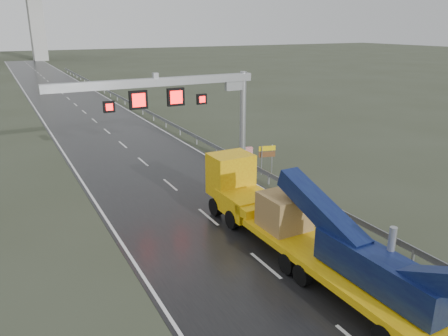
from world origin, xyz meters
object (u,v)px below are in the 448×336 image
exit_sign_pair (267,154)px  striped_barrier (249,153)px  sign_gantry (185,97)px  heavy_haul_truck (299,227)px

exit_sign_pair → striped_barrier: (0.79, 3.85, -1.02)m
sign_gantry → heavy_haul_truck: (-0.41, -14.11, -3.98)m
heavy_haul_truck → striped_barrier: 16.25m
heavy_haul_truck → exit_sign_pair: (5.51, 11.08, -0.11)m
striped_barrier → heavy_haul_truck: bearing=-99.4°
exit_sign_pair → sign_gantry: bearing=163.8°
heavy_haul_truck → striped_barrier: size_ratio=18.18×
heavy_haul_truck → striped_barrier: bearing=66.4°
sign_gantry → striped_barrier: (5.90, 0.82, -5.12)m
heavy_haul_truck → sign_gantry: bearing=87.6°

